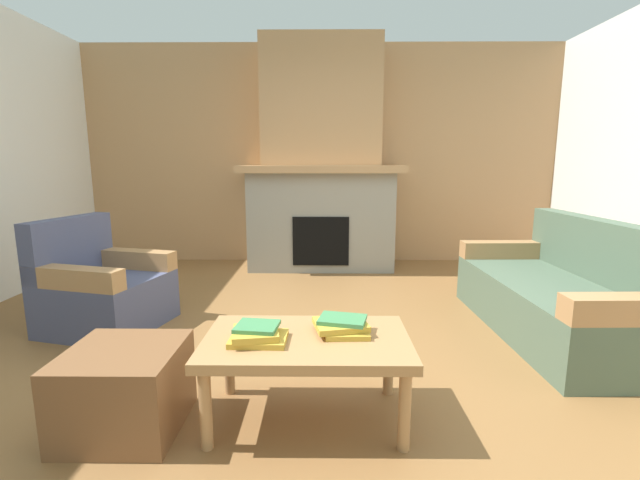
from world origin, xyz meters
TOP-DOWN VIEW (x-y plane):
  - ground at (0.00, 0.00)m, footprint 9.00×9.00m
  - wall_back_wood_panel at (0.00, 3.00)m, footprint 6.00×0.12m
  - fireplace at (0.00, 2.62)m, footprint 1.90×0.82m
  - couch at (1.81, 0.48)m, footprint 0.88×1.82m
  - armchair at (-1.68, 0.59)m, footprint 0.92×0.92m
  - coffee_table at (-0.05, -0.63)m, footprint 1.00×0.60m
  - ottoman at (-0.92, -0.72)m, footprint 0.52×0.52m
  - book_stack_near_edge at (-0.28, -0.68)m, footprint 0.27×0.23m
  - book_stack_center at (0.13, -0.58)m, footprint 0.29×0.25m

SIDE VIEW (x-z plane):
  - ground at x=0.00m, z-range 0.00..0.00m
  - ottoman at x=-0.92m, z-range 0.00..0.40m
  - couch at x=1.81m, z-range -0.14..0.71m
  - armchair at x=-1.68m, z-range -0.13..0.72m
  - coffee_table at x=-0.05m, z-range 0.16..0.59m
  - book_stack_near_edge at x=-0.28m, z-range 0.43..0.50m
  - book_stack_center at x=0.13m, z-range 0.43..0.51m
  - fireplace at x=0.00m, z-range -0.19..2.51m
  - wall_back_wood_panel at x=0.00m, z-range 0.00..2.70m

